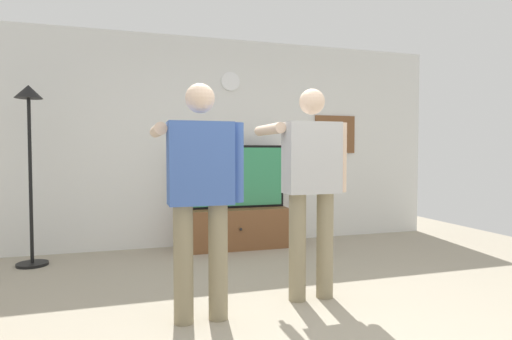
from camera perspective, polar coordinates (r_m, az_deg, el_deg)
The scene contains 9 objects.
ground_plane at distance 3.03m, azimuth 5.79°, elevation -21.25°, with size 8.40×8.40×0.00m, color #9E937F.
back_wall at distance 5.61m, azimuth -5.98°, elevation 3.78°, with size 6.40×0.10×2.70m, color silver.
tv_stand at distance 5.41m, azimuth -2.70°, elevation -7.84°, with size 1.31×0.47×0.50m.
television at distance 5.38m, azimuth -2.84°, elevation -0.90°, with size 1.29×0.07×0.80m.
wall_clock at distance 5.68m, azimuth -3.49°, elevation 11.85°, with size 0.25×0.25×0.03m, color white.
framed_picture at distance 6.16m, azimuth 10.59°, elevation 4.75°, with size 0.62×0.04×0.53m, color brown.
floor_lamp at distance 5.08m, azimuth -28.28°, elevation 3.95°, with size 0.32×0.32×1.93m.
person_standing_nearer_lamp at distance 3.04m, azimuth -7.55°, elevation -2.19°, with size 0.64×0.78×1.70m.
person_standing_nearer_couch at distance 3.50m, azimuth 7.43°, elevation -1.26°, with size 0.63×0.78×1.73m.
Camera 1 is at (-1.08, -2.56, 1.22)m, focal length 29.61 mm.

